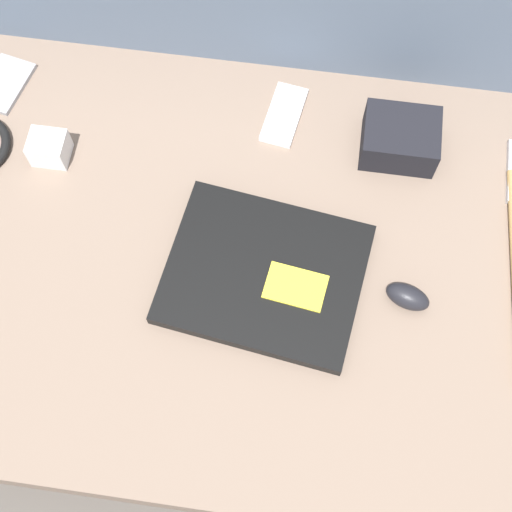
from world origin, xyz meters
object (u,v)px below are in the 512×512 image
Objects in this scene: phone_small at (284,115)px; laptop at (265,274)px; computer_mouse at (408,297)px; charger_brick at (49,148)px; camera_pouch at (400,139)px; phone_silver at (4,84)px.

laptop is at bearing -79.89° from phone_small.
computer_mouse is 1.27× the size of charger_brick.
laptop is at bearing -126.01° from camera_pouch.
phone_small is (0.49, 0.00, 0.00)m from phone_silver.
phone_silver is (-0.49, 0.29, -0.01)m from laptop.
phone_small is 0.39m from charger_brick.
computer_mouse is at bearing -83.51° from camera_pouch.
phone_silver and phone_small have the same top height.
laptop is 2.59× the size of phone_small.
charger_brick is at bearing -151.86° from phone_small.
camera_pouch reaches higher than phone_small.
computer_mouse is at bearing -44.76° from phone_small.
laptop is 5.46× the size of charger_brick.
computer_mouse is 0.27m from camera_pouch.
charger_brick is at bearing -34.36° from phone_silver.
phone_small is (-0.22, 0.30, -0.01)m from computer_mouse.
phone_small is at bearing 143.35° from computer_mouse.
computer_mouse reaches higher than phone_small.
phone_silver is (-0.71, 0.30, -0.01)m from computer_mouse.
computer_mouse is at bearing 5.54° from laptop.
phone_small is at bearing 169.06° from camera_pouch.
charger_brick reaches higher than computer_mouse.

